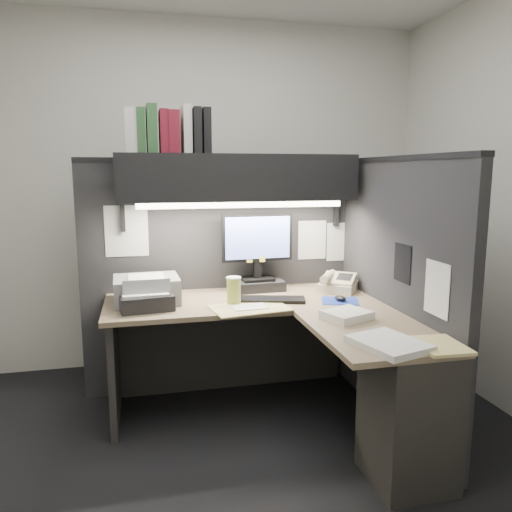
% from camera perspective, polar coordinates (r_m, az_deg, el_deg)
% --- Properties ---
extents(floor, '(3.50, 3.50, 0.00)m').
position_cam_1_polar(floor, '(2.98, -1.47, -21.50)').
color(floor, black).
rests_on(floor, ground).
extents(wall_back, '(3.50, 0.04, 2.70)m').
position_cam_1_polar(wall_back, '(4.03, -5.91, 6.88)').
color(wall_back, silver).
rests_on(wall_back, floor).
extents(wall_front, '(3.50, 0.04, 2.70)m').
position_cam_1_polar(wall_front, '(1.14, 13.73, -0.13)').
color(wall_front, silver).
rests_on(wall_front, floor).
extents(partition_back, '(1.90, 0.06, 1.60)m').
position_cam_1_polar(partition_back, '(3.55, -4.10, -2.42)').
color(partition_back, black).
rests_on(partition_back, floor).
extents(partition_right, '(0.06, 1.50, 1.60)m').
position_cam_1_polar(partition_right, '(3.15, 15.54, -4.29)').
color(partition_right, black).
rests_on(partition_right, floor).
extents(desk, '(1.70, 1.53, 0.73)m').
position_cam_1_polar(desk, '(2.88, 7.03, -12.80)').
color(desk, '#836B53').
rests_on(desk, floor).
extents(overhead_shelf, '(1.55, 0.34, 0.30)m').
position_cam_1_polar(overhead_shelf, '(3.31, -2.10, 8.94)').
color(overhead_shelf, black).
rests_on(overhead_shelf, partition_back).
extents(task_light_tube, '(1.32, 0.04, 0.04)m').
position_cam_1_polar(task_light_tube, '(3.18, -1.60, 5.86)').
color(task_light_tube, white).
rests_on(task_light_tube, overhead_shelf).
extents(monitor, '(0.49, 0.23, 0.53)m').
position_cam_1_polar(monitor, '(3.41, 0.15, -0.48)').
color(monitor, black).
rests_on(monitor, desk).
extents(keyboard, '(0.45, 0.25, 0.02)m').
position_cam_1_polar(keyboard, '(3.16, 1.72, -5.00)').
color(keyboard, black).
rests_on(keyboard, desk).
extents(mousepad, '(0.28, 0.27, 0.00)m').
position_cam_1_polar(mousepad, '(3.21, 9.56, -5.08)').
color(mousepad, '#1C339B').
rests_on(mousepad, desk).
extents(mouse, '(0.08, 0.10, 0.03)m').
position_cam_1_polar(mouse, '(3.19, 9.62, -4.79)').
color(mouse, black).
rests_on(mouse, mousepad).
extents(telephone, '(0.34, 0.34, 0.10)m').
position_cam_1_polar(telephone, '(3.47, 9.38, -3.16)').
color(telephone, '#C5B897').
rests_on(telephone, desk).
extents(coffee_cup, '(0.10, 0.10, 0.16)m').
position_cam_1_polar(coffee_cup, '(3.08, -2.55, -4.07)').
color(coffee_cup, '#C6D455').
rests_on(coffee_cup, desk).
extents(printer, '(0.41, 0.35, 0.16)m').
position_cam_1_polar(printer, '(3.20, -12.39, -3.76)').
color(printer, gray).
rests_on(printer, desk).
extents(notebook_stack, '(0.34, 0.29, 0.09)m').
position_cam_1_polar(notebook_stack, '(3.06, -12.49, -5.05)').
color(notebook_stack, black).
rests_on(notebook_stack, desk).
extents(open_folder, '(0.49, 0.36, 0.01)m').
position_cam_1_polar(open_folder, '(2.99, -0.72, -5.96)').
color(open_folder, '#D3C276').
rests_on(open_folder, desk).
extents(paper_stack_a, '(0.29, 0.27, 0.05)m').
position_cam_1_polar(paper_stack_a, '(2.83, 10.32, -6.65)').
color(paper_stack_a, white).
rests_on(paper_stack_a, desk).
extents(paper_stack_b, '(0.35, 0.39, 0.03)m').
position_cam_1_polar(paper_stack_b, '(2.44, 14.95, -9.68)').
color(paper_stack_b, white).
rests_on(paper_stack_b, desk).
extents(manila_stack, '(0.23, 0.28, 0.02)m').
position_cam_1_polar(manila_stack, '(2.51, 20.28, -9.57)').
color(manila_stack, '#D3C276').
rests_on(manila_stack, desk).
extents(binder_row, '(0.52, 0.25, 0.30)m').
position_cam_1_polar(binder_row, '(3.26, -10.02, 13.87)').
color(binder_row, silver).
rests_on(binder_row, overhead_shelf).
extents(pinned_papers, '(1.76, 1.31, 0.51)m').
position_cam_1_polar(pinned_papers, '(3.23, 3.76, 0.98)').
color(pinned_papers, white).
rests_on(pinned_papers, partition_back).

